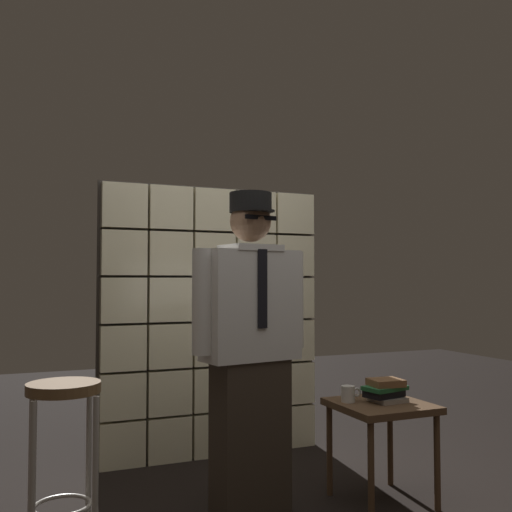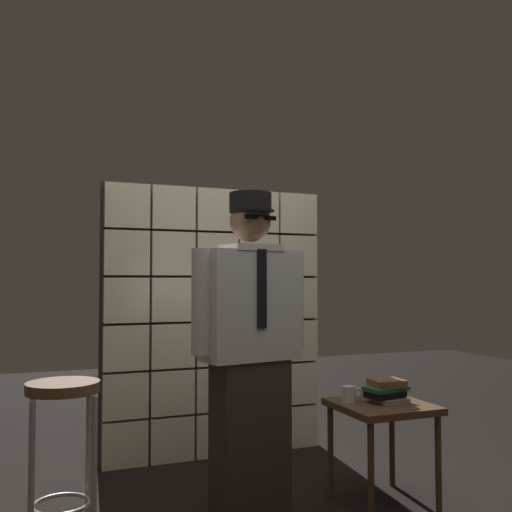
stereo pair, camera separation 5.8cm
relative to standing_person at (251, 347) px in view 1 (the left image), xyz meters
name	(u,v)px [view 1 (the left image)]	position (x,y,z in m)	size (l,w,h in m)	color
glass_block_wall	(213,321)	(0.16, 1.12, 0.06)	(1.68, 0.10, 2.01)	beige
standing_person	(251,347)	(0.00, 0.00, 0.00)	(0.71, 0.34, 1.78)	#382D23
bar_stool	(63,427)	(-0.98, -0.09, -0.32)	(0.34, 0.34, 0.81)	brown
side_table	(381,416)	(0.79, -0.09, -0.43)	(0.52, 0.52, 0.58)	#513823
book_stack	(385,390)	(0.82, -0.08, -0.28)	(0.27, 0.20, 0.13)	gray
coffee_mug	(349,394)	(0.62, -0.01, -0.30)	(0.13, 0.08, 0.09)	silver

